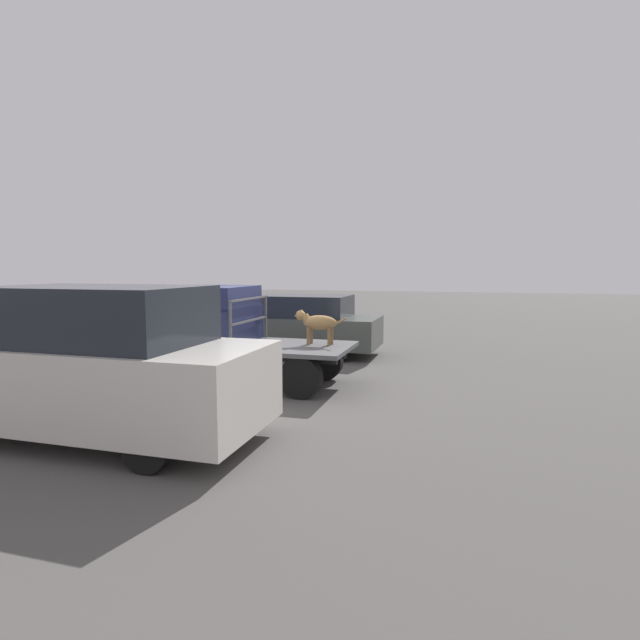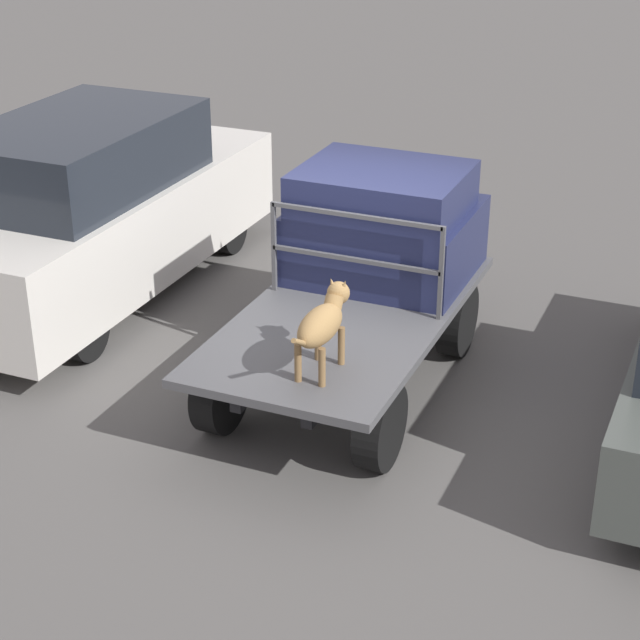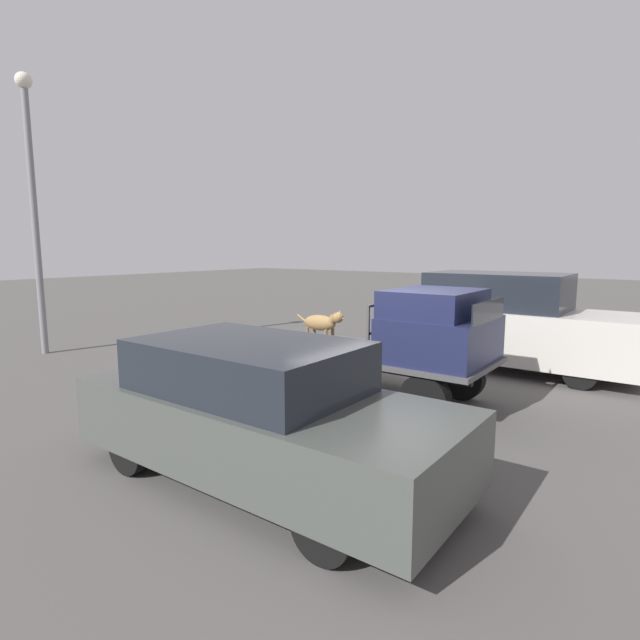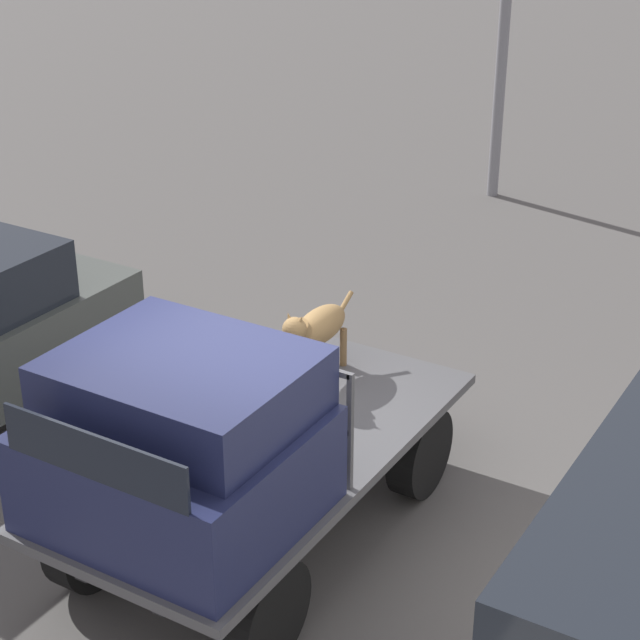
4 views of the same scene
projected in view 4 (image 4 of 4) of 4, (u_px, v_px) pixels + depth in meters
name	position (u px, v px, depth m)	size (l,w,h in m)	color
ground_plane	(267.00, 533.00, 8.37)	(80.00, 80.00, 0.00)	#514F4C
flatbed_truck	(265.00, 470.00, 8.12)	(3.67, 1.84, 0.82)	black
truck_cab	(179.00, 442.00, 7.03)	(1.53, 1.72, 1.13)	#1E2347
truck_headboard	(248.00, 384.00, 7.63)	(0.04, 1.72, 0.91)	#4C4C4F
dog	(316.00, 328.00, 8.82)	(1.07, 0.28, 0.70)	brown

